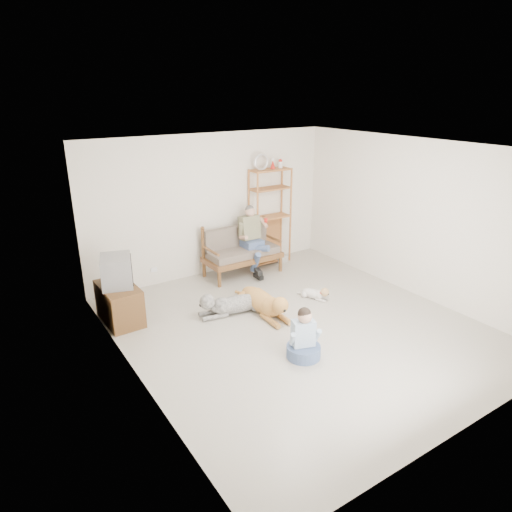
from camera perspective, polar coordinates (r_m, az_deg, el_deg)
floor at (r=7.13m, az=5.27°, el=-8.80°), size 5.50×5.50×0.00m
ceiling at (r=6.29m, az=6.07°, el=13.26°), size 5.50×5.50×0.00m
wall_back at (r=8.81m, az=-5.58°, el=6.33°), size 5.00×0.00×5.00m
wall_front at (r=4.92m, az=26.06°, el=-7.24°), size 5.00×0.00×5.00m
wall_left at (r=5.48m, az=-15.36°, el=-3.09°), size 0.00×5.50×5.50m
wall_right at (r=8.32m, az=19.30°, el=4.45°), size 0.00×5.50×5.50m
loveseat at (r=8.92m, az=-1.91°, el=0.79°), size 1.51×0.72×0.95m
man at (r=8.81m, az=-0.22°, el=1.47°), size 0.51×0.73×1.18m
etagere at (r=9.34m, az=1.75°, el=5.04°), size 0.87×0.38×2.28m
book_stack at (r=9.65m, az=3.20°, el=-0.31°), size 0.24×0.18×0.15m
tv_stand at (r=7.45m, az=-16.75°, el=-5.73°), size 0.53×0.92×0.60m
crt_tv at (r=7.28m, az=-16.99°, el=-1.80°), size 0.59×0.66×0.46m
wall_outlet at (r=8.64m, az=-12.65°, el=-1.68°), size 0.12×0.02×0.08m
golden_retriever at (r=7.43m, az=1.05°, el=-5.83°), size 0.41×1.52×0.46m
shaggy_dog at (r=7.44m, az=-3.15°, el=-6.02°), size 1.37×0.46×0.41m
terrier at (r=8.02m, az=7.53°, el=-4.66°), size 0.34×0.59×0.24m
child at (r=6.29m, az=5.96°, el=-10.34°), size 0.47×0.47×0.74m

